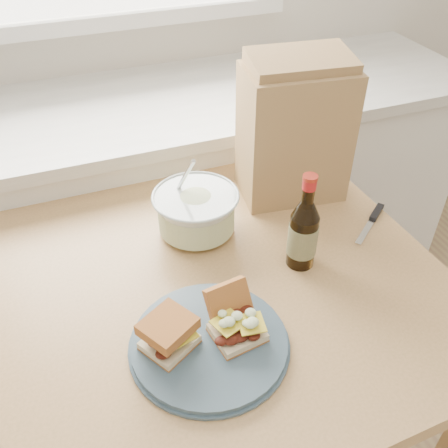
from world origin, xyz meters
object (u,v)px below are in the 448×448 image
object	(u,v)px
dining_table	(219,307)
plate	(209,343)
beer_bottle	(303,232)
coleslaw_bowl	(196,213)
paper_bag	(294,134)

from	to	relation	value
dining_table	plate	xyz separation A→B (m)	(-0.09, -0.19, 0.13)
dining_table	beer_bottle	world-z (taller)	beer_bottle
plate	coleslaw_bowl	size ratio (longest dim) A/B	1.44
paper_bag	beer_bottle	bearing A→B (deg)	-104.47
plate	paper_bag	size ratio (longest dim) A/B	0.87
plate	paper_bag	bearing A→B (deg)	47.74
plate	coleslaw_bowl	bearing A→B (deg)	75.34
dining_table	paper_bag	bearing A→B (deg)	36.55
plate	beer_bottle	bearing A→B (deg)	28.59
paper_bag	plate	bearing A→B (deg)	-124.96
dining_table	coleslaw_bowl	size ratio (longest dim) A/B	4.79
coleslaw_bowl	paper_bag	distance (m)	0.34
coleslaw_bowl	dining_table	bearing A→B (deg)	-89.93
plate	paper_bag	xyz separation A→B (m)	(0.39, 0.43, 0.17)
beer_bottle	plate	bearing A→B (deg)	-139.44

